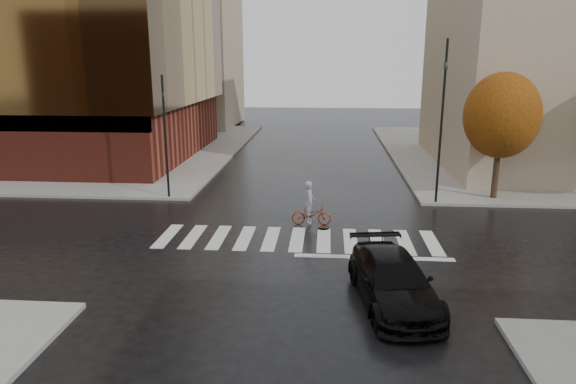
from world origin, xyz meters
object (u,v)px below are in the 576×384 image
object	(u,v)px
cyclist	(311,210)
traffic_light_ne	(442,110)
fire_hydrant	(144,174)
sedan	(393,281)
traffic_light_nw	(165,131)

from	to	relation	value
cyclist	traffic_light_ne	xyz separation A→B (m)	(6.30, 3.80, 4.15)
cyclist	fire_hydrant	xyz separation A→B (m)	(-10.38, 7.50, -0.16)
sedan	fire_hydrant	bearing A→B (deg)	122.56
sedan	cyclist	world-z (taller)	cyclist
fire_hydrant	cyclist	bearing A→B (deg)	-35.86
fire_hydrant	traffic_light_nw	bearing A→B (deg)	-54.04
fire_hydrant	traffic_light_ne	bearing A→B (deg)	-12.51
sedan	traffic_light_nw	world-z (taller)	traffic_light_nw
sedan	traffic_light_ne	xyz separation A→B (m)	(3.54, 11.30, 4.10)
cyclist	traffic_light_nw	xyz separation A→B (m)	(-7.69, 3.80, 2.98)
traffic_light_ne	traffic_light_nw	bearing A→B (deg)	-11.32
traffic_light_ne	fire_hydrant	distance (m)	17.62
traffic_light_nw	traffic_light_ne	bearing A→B (deg)	73.34
traffic_light_ne	cyclist	bearing A→B (deg)	19.77
sedan	traffic_light_ne	bearing A→B (deg)	63.96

